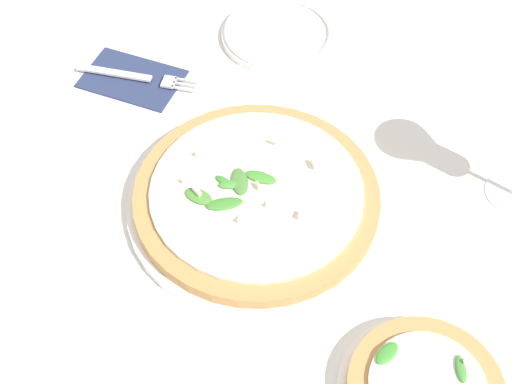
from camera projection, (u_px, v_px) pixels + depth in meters
The scene contains 5 objects.
ground_plane at pixel (265, 199), 0.95m from camera, with size 6.00×6.00×0.00m, color silver.
pizza_arugula_main at pixel (256, 198), 0.93m from camera, with size 0.34×0.34×0.05m.
napkin at pixel (132, 78), 1.09m from camera, with size 0.17×0.14×0.01m.
fork at pixel (136, 76), 1.09m from camera, with size 0.18×0.11×0.00m.
side_plate_white at pixel (278, 34), 1.15m from camera, with size 0.18×0.18×0.02m.
Camera 1 is at (0.38, -0.44, 0.75)m, focal length 50.00 mm.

